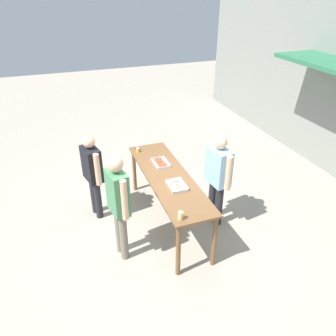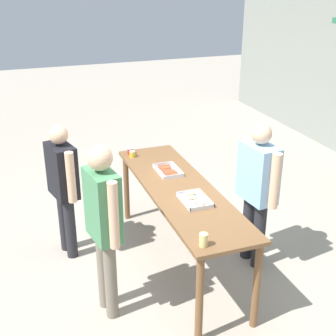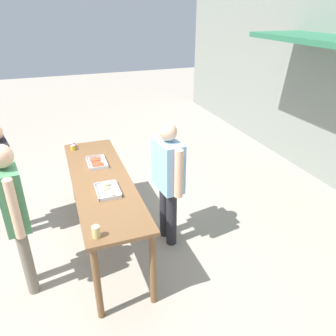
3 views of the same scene
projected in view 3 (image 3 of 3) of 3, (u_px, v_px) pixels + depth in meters
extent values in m
plane|color=#A39989|center=(107.00, 239.00, 4.44)|extent=(24.00, 24.00, 0.00)
cube|color=brown|center=(101.00, 180.00, 4.03)|extent=(2.52, 0.69, 0.04)
cylinder|color=brown|center=(73.00, 175.00, 5.16)|extent=(0.07, 0.07, 0.90)
cylinder|color=brown|center=(97.00, 283.00, 3.15)|extent=(0.07, 0.07, 0.90)
cylinder|color=brown|center=(109.00, 169.00, 5.33)|extent=(0.07, 0.07, 0.90)
cylinder|color=brown|center=(153.00, 269.00, 3.32)|extent=(0.07, 0.07, 0.90)
cube|color=silver|center=(97.00, 164.00, 4.39)|extent=(0.39, 0.25, 0.01)
cube|color=silver|center=(88.00, 163.00, 4.34)|extent=(0.39, 0.01, 0.03)
cube|color=silver|center=(106.00, 161.00, 4.41)|extent=(0.39, 0.01, 0.03)
cube|color=silver|center=(95.00, 157.00, 4.54)|extent=(0.01, 0.25, 0.03)
cube|color=silver|center=(99.00, 168.00, 4.22)|extent=(0.01, 0.25, 0.03)
cylinder|color=#A34C2D|center=(95.00, 158.00, 4.51)|extent=(0.04, 0.14, 0.02)
cylinder|color=#A34C2D|center=(95.00, 159.00, 4.48)|extent=(0.03, 0.15, 0.02)
cylinder|color=#A34C2D|center=(95.00, 160.00, 4.45)|extent=(0.04, 0.14, 0.03)
cylinder|color=#A34C2D|center=(96.00, 161.00, 4.42)|extent=(0.04, 0.12, 0.03)
cylinder|color=#A34C2D|center=(96.00, 162.00, 4.39)|extent=(0.04, 0.12, 0.02)
cylinder|color=#A34C2D|center=(97.00, 163.00, 4.37)|extent=(0.02, 0.15, 0.02)
cylinder|color=#A34C2D|center=(97.00, 164.00, 4.33)|extent=(0.03, 0.14, 0.03)
cylinder|color=#A34C2D|center=(98.00, 165.00, 4.31)|extent=(0.03, 0.15, 0.03)
cylinder|color=#A34C2D|center=(98.00, 166.00, 4.28)|extent=(0.03, 0.12, 0.02)
cylinder|color=#A34C2D|center=(99.00, 167.00, 4.24)|extent=(0.05, 0.15, 0.03)
cube|color=silver|center=(108.00, 192.00, 3.73)|extent=(0.38, 0.26, 0.01)
cube|color=silver|center=(97.00, 192.00, 3.68)|extent=(0.38, 0.01, 0.03)
cube|color=silver|center=(119.00, 188.00, 3.76)|extent=(0.38, 0.01, 0.03)
cube|color=silver|center=(105.00, 183.00, 3.87)|extent=(0.01, 0.26, 0.03)
cube|color=silver|center=(111.00, 198.00, 3.56)|extent=(0.01, 0.26, 0.03)
ellipsoid|color=beige|center=(106.00, 184.00, 3.82)|extent=(0.07, 0.12, 0.06)
ellipsoid|color=beige|center=(106.00, 188.00, 3.75)|extent=(0.06, 0.11, 0.04)
ellipsoid|color=beige|center=(109.00, 192.00, 3.69)|extent=(0.06, 0.10, 0.04)
ellipsoid|color=beige|center=(110.00, 195.00, 3.61)|extent=(0.07, 0.11, 0.05)
cylinder|color=#B22319|center=(73.00, 145.00, 4.88)|extent=(0.07, 0.07, 0.07)
cylinder|color=#B2B2B7|center=(72.00, 143.00, 4.86)|extent=(0.07, 0.07, 0.01)
cylinder|color=gold|center=(73.00, 148.00, 4.79)|extent=(0.07, 0.07, 0.07)
cylinder|color=#B2B2B7|center=(73.00, 145.00, 4.77)|extent=(0.07, 0.07, 0.01)
cylinder|color=#DBC67A|center=(96.00, 232.00, 2.98)|extent=(0.07, 0.07, 0.12)
cylinder|color=#232328|center=(165.00, 210.00, 4.37)|extent=(0.14, 0.14, 0.79)
cylinder|color=#232328|center=(172.00, 218.00, 4.21)|extent=(0.14, 0.14, 0.79)
cube|color=#84B2DB|center=(168.00, 166.00, 3.98)|extent=(0.48, 0.30, 0.63)
sphere|color=#DBAD89|center=(168.00, 132.00, 3.78)|extent=(0.21, 0.21, 0.21)
cylinder|color=#DBAD89|center=(158.00, 156.00, 4.19)|extent=(0.10, 0.10, 0.59)
cylinder|color=#DBAD89|center=(179.00, 174.00, 3.75)|extent=(0.10, 0.10, 0.59)
cylinder|color=#232328|center=(14.00, 211.00, 4.39)|extent=(0.13, 0.13, 0.75)
cylinder|color=#232328|center=(12.00, 205.00, 4.53)|extent=(0.13, 0.13, 0.75)
cube|color=black|center=(2.00, 163.00, 4.16)|extent=(0.46, 0.32, 0.60)
cylinder|color=#DBAD89|center=(5.00, 170.00, 3.96)|extent=(0.09, 0.09, 0.57)
cylinder|color=#756B5B|center=(28.00, 262.00, 3.46)|extent=(0.12, 0.12, 0.83)
cylinder|color=#756B5B|center=(25.00, 252.00, 3.60)|extent=(0.12, 0.12, 0.83)
cube|color=#478456|center=(11.00, 199.00, 3.20)|extent=(0.43, 0.28, 0.66)
sphere|color=#DBAD89|center=(1.00, 156.00, 3.00)|extent=(0.22, 0.22, 0.22)
cylinder|color=#DBAD89|center=(14.00, 209.00, 3.00)|extent=(0.09, 0.09, 0.62)
cylinder|color=#DBAD89|center=(8.00, 186.00, 3.38)|extent=(0.09, 0.09, 0.62)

